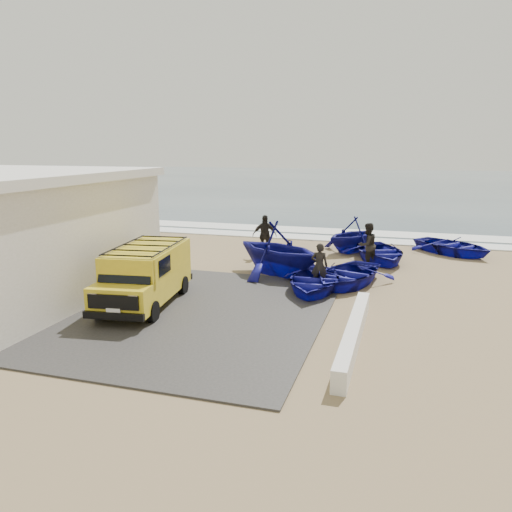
# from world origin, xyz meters

# --- Properties ---
(ground) EXTENTS (160.00, 160.00, 0.00)m
(ground) POSITION_xyz_m (0.00, 0.00, 0.00)
(ground) COLOR #8E7752
(slab) EXTENTS (12.00, 10.00, 0.05)m
(slab) POSITION_xyz_m (-2.00, -2.00, 0.03)
(slab) COLOR #3A3735
(slab) RESTS_ON ground
(ocean) EXTENTS (180.00, 88.00, 0.01)m
(ocean) POSITION_xyz_m (0.00, 56.00, 0.00)
(ocean) COLOR #385166
(ocean) RESTS_ON ground
(surf_line) EXTENTS (180.00, 1.60, 0.06)m
(surf_line) POSITION_xyz_m (0.00, 12.00, 0.03)
(surf_line) COLOR white
(surf_line) RESTS_ON ground
(surf_wash) EXTENTS (180.00, 2.20, 0.04)m
(surf_wash) POSITION_xyz_m (0.00, 14.50, 0.02)
(surf_wash) COLOR white
(surf_wash) RESTS_ON ground
(parapet) EXTENTS (0.35, 6.00, 0.55)m
(parapet) POSITION_xyz_m (5.00, -3.00, 0.28)
(parapet) COLOR silver
(parapet) RESTS_ON ground
(van) EXTENTS (2.37, 4.81, 1.98)m
(van) POSITION_xyz_m (-1.91, -1.62, 1.07)
(van) COLOR yellow
(van) RESTS_ON ground
(boat_near_left) EXTENTS (2.88, 3.91, 0.78)m
(boat_near_left) POSITION_xyz_m (3.08, 1.52, 0.39)
(boat_near_left) COLOR navy
(boat_near_left) RESTS_ON ground
(boat_near_right) EXTENTS (3.91, 4.67, 0.83)m
(boat_near_right) POSITION_xyz_m (4.13, 2.69, 0.41)
(boat_near_right) COLOR navy
(boat_near_right) RESTS_ON ground
(boat_mid_left) EXTENTS (5.34, 5.10, 2.18)m
(boat_mid_left) POSITION_xyz_m (1.29, 3.44, 1.09)
(boat_mid_left) COLOR navy
(boat_mid_left) RESTS_ON ground
(boat_mid_right) EXTENTS (4.11, 4.83, 0.85)m
(boat_mid_right) POSITION_xyz_m (5.08, 7.12, 0.42)
(boat_mid_right) COLOR navy
(boat_mid_right) RESTS_ON ground
(boat_far_left) EXTENTS (4.16, 4.32, 1.75)m
(boat_far_left) POSITION_xyz_m (3.64, 8.86, 0.87)
(boat_far_left) COLOR navy
(boat_far_left) RESTS_ON ground
(boat_far_right) EXTENTS (4.83, 4.70, 0.82)m
(boat_far_right) POSITION_xyz_m (8.40, 9.73, 0.41)
(boat_far_right) COLOR navy
(boat_far_right) RESTS_ON ground
(fisherman_front) EXTENTS (0.65, 0.45, 1.68)m
(fisherman_front) POSITION_xyz_m (3.21, 2.01, 0.84)
(fisherman_front) COLOR black
(fisherman_front) RESTS_ON ground
(fisherman_middle) EXTENTS (1.16, 1.18, 1.92)m
(fisherman_middle) POSITION_xyz_m (4.62, 5.91, 0.96)
(fisherman_middle) COLOR black
(fisherman_middle) RESTS_ON ground
(fisherman_back) EXTENTS (1.24, 0.82, 1.96)m
(fisherman_back) POSITION_xyz_m (-0.24, 6.75, 0.98)
(fisherman_back) COLOR black
(fisherman_back) RESTS_ON ground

